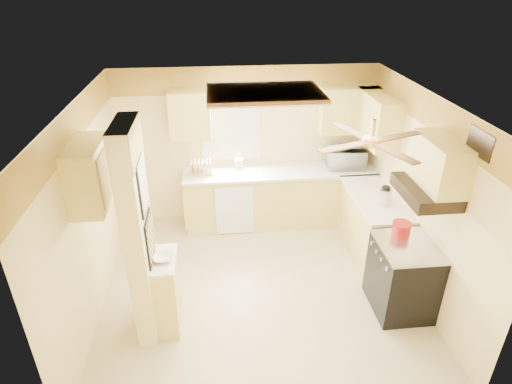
{
  "coord_description": "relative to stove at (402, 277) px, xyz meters",
  "views": [
    {
      "loc": [
        -0.5,
        -4.43,
        3.76
      ],
      "look_at": [
        -0.01,
        0.35,
        1.24
      ],
      "focal_mm": 30.0,
      "sensor_mm": 36.0,
      "label": 1
    }
  ],
  "objects": [
    {
      "name": "floor",
      "position": [
        -1.67,
        0.55,
        -0.46
      ],
      "size": [
        4.0,
        4.0,
        0.0
      ],
      "primitive_type": "plane",
      "color": "tan",
      "rests_on": "ground"
    },
    {
      "name": "ceiling",
      "position": [
        -1.67,
        0.55,
        2.04
      ],
      "size": [
        4.0,
        4.0,
        0.0
      ],
      "primitive_type": "plane",
      "rotation": [
        3.14,
        0.0,
        0.0
      ],
      "color": "white",
      "rests_on": "wall_back"
    },
    {
      "name": "wall_back",
      "position": [
        -1.67,
        2.45,
        0.79
      ],
      "size": [
        4.0,
        0.0,
        4.0
      ],
      "primitive_type": "plane",
      "rotation": [
        1.57,
        0.0,
        0.0
      ],
      "color": "beige",
      "rests_on": "floor"
    },
    {
      "name": "wall_front",
      "position": [
        -1.67,
        -1.35,
        0.79
      ],
      "size": [
        4.0,
        0.0,
        4.0
      ],
      "primitive_type": "plane",
      "rotation": [
        -1.57,
        0.0,
        0.0
      ],
      "color": "beige",
      "rests_on": "floor"
    },
    {
      "name": "wall_left",
      "position": [
        -3.67,
        0.55,
        0.79
      ],
      "size": [
        0.0,
        3.8,
        3.8
      ],
      "primitive_type": "plane",
      "rotation": [
        1.57,
        0.0,
        1.57
      ],
      "color": "beige",
      "rests_on": "floor"
    },
    {
      "name": "wall_right",
      "position": [
        0.33,
        0.55,
        0.79
      ],
      "size": [
        0.0,
        3.8,
        3.8
      ],
      "primitive_type": "plane",
      "rotation": [
        1.57,
        0.0,
        -1.57
      ],
      "color": "beige",
      "rests_on": "floor"
    },
    {
      "name": "wallpaper_border",
      "position": [
        -1.67,
        2.43,
        1.84
      ],
      "size": [
        4.0,
        0.02,
        0.4
      ],
      "primitive_type": "cube",
      "color": "gold",
      "rests_on": "wall_back"
    },
    {
      "name": "partition_column",
      "position": [
        -3.02,
        0.0,
        0.79
      ],
      "size": [
        0.2,
        0.7,
        2.5
      ],
      "primitive_type": "cube",
      "color": "beige",
      "rests_on": "floor"
    },
    {
      "name": "partition_ledge",
      "position": [
        -2.8,
        0.0,
        -0.01
      ],
      "size": [
        0.25,
        0.55,
        0.9
      ],
      "primitive_type": "cube",
      "color": "#E6D266",
      "rests_on": "floor"
    },
    {
      "name": "ledge_top",
      "position": [
        -2.8,
        0.0,
        0.46
      ],
      "size": [
        0.28,
        0.58,
        0.04
      ],
      "primitive_type": "cube",
      "color": "white",
      "rests_on": "partition_ledge"
    },
    {
      "name": "lower_cabinets_back",
      "position": [
        -1.17,
        2.15,
        -0.01
      ],
      "size": [
        3.0,
        0.6,
        0.9
      ],
      "primitive_type": "cube",
      "color": "#E6D266",
      "rests_on": "floor"
    },
    {
      "name": "lower_cabinets_right",
      "position": [
        0.03,
        1.15,
        -0.01
      ],
      "size": [
        0.6,
        1.4,
        0.9
      ],
      "primitive_type": "cube",
      "color": "#E6D266",
      "rests_on": "floor"
    },
    {
      "name": "countertop_back",
      "position": [
        -1.17,
        2.14,
        0.46
      ],
      "size": [
        3.04,
        0.64,
        0.04
      ],
      "primitive_type": "cube",
      "color": "white",
      "rests_on": "lower_cabinets_back"
    },
    {
      "name": "countertop_right",
      "position": [
        0.02,
        1.15,
        0.46
      ],
      "size": [
        0.64,
        1.44,
        0.04
      ],
      "primitive_type": "cube",
      "color": "white",
      "rests_on": "lower_cabinets_right"
    },
    {
      "name": "dishwasher_panel",
      "position": [
        -1.92,
        1.84,
        -0.03
      ],
      "size": [
        0.58,
        0.02,
        0.8
      ],
      "primitive_type": "cube",
      "color": "white",
      "rests_on": "lower_cabinets_back"
    },
    {
      "name": "window",
      "position": [
        -1.92,
        2.44,
        1.09
      ],
      "size": [
        0.92,
        0.02,
        1.02
      ],
      "color": "white",
      "rests_on": "wall_back"
    },
    {
      "name": "upper_cab_back_left",
      "position": [
        -2.52,
        2.27,
        1.39
      ],
      "size": [
        0.6,
        0.35,
        0.7
      ],
      "primitive_type": "cube",
      "color": "#E6D266",
      "rests_on": "wall_back"
    },
    {
      "name": "upper_cab_back_right",
      "position": [
        -0.12,
        2.27,
        1.39
      ],
      "size": [
        0.9,
        0.35,
        0.7
      ],
      "primitive_type": "cube",
      "color": "#E6D266",
      "rests_on": "wall_back"
    },
    {
      "name": "upper_cab_right",
      "position": [
        0.16,
        1.8,
        1.39
      ],
      "size": [
        0.35,
        1.0,
        0.7
      ],
      "primitive_type": "cube",
      "color": "#E6D266",
      "rests_on": "wall_right"
    },
    {
      "name": "upper_cab_left_wall",
      "position": [
        -3.49,
        0.3,
        1.39
      ],
      "size": [
        0.35,
        0.75,
        0.7
      ],
      "primitive_type": "cube",
      "color": "#E6D266",
      "rests_on": "wall_left"
    },
    {
      "name": "upper_cab_over_stove",
      "position": [
        0.16,
        0.0,
        1.49
      ],
      "size": [
        0.35,
        0.76,
        0.52
      ],
      "primitive_type": "cube",
      "color": "#E6D266",
      "rests_on": "wall_right"
    },
    {
      "name": "stove",
      "position": [
        0.0,
        0.0,
        0.0
      ],
      "size": [
        0.68,
        0.77,
        0.92
      ],
      "color": "black",
      "rests_on": "floor"
    },
    {
      "name": "range_hood",
      "position": [
        0.07,
        0.0,
        1.16
      ],
      "size": [
        0.5,
        0.76,
        0.14
      ],
      "primitive_type": "cube",
      "color": "black",
      "rests_on": "upper_cab_over_stove"
    },
    {
      "name": "poster_menu",
      "position": [
        -2.91,
        0.0,
        1.39
      ],
      "size": [
        0.02,
        0.42,
        0.57
      ],
      "color": "black",
      "rests_on": "partition_column"
    },
    {
      "name": "poster_nashville",
      "position": [
        -2.91,
        0.0,
        0.74
      ],
      "size": [
        0.02,
        0.42,
        0.57
      ],
      "color": "black",
      "rests_on": "partition_column"
    },
    {
      "name": "ceiling_light_panel",
      "position": [
        -1.57,
        1.05,
        2.0
      ],
      "size": [
        1.35,
        0.95,
        0.06
      ],
      "color": "brown",
      "rests_on": "ceiling"
    },
    {
      "name": "ceiling_fan",
      "position": [
        -0.67,
        -0.15,
        1.83
      ],
      "size": [
        1.15,
        1.15,
        0.26
      ],
      "color": "gold",
      "rests_on": "ceiling"
    },
    {
      "name": "vent_grate",
      "position": [
        0.31,
        -0.35,
        1.84
      ],
      "size": [
        0.02,
        0.4,
        0.25
      ],
      "primitive_type": "cube",
      "color": "black",
      "rests_on": "wall_right"
    },
    {
      "name": "microwave",
      "position": [
        -0.12,
        2.17,
        0.64
      ],
      "size": [
        0.6,
        0.43,
        0.32
      ],
      "primitive_type": "imported",
      "rotation": [
        0.0,
        0.0,
        3.07
      ],
      "color": "white",
      "rests_on": "countertop_back"
    },
    {
      "name": "bowl",
      "position": [
        -2.79,
        -0.02,
        0.51
      ],
      "size": [
        0.24,
        0.24,
        0.05
      ],
      "primitive_type": "imported",
      "rotation": [
        0.0,
        0.0,
        0.1
      ],
      "color": "white",
      "rests_on": "ledge_top"
    },
    {
      "name": "dutch_oven",
      "position": [
        0.01,
        0.25,
        0.53
      ],
      "size": [
        0.23,
        0.23,
        0.15
      ],
      "color": "#A31310",
      "rests_on": "stove"
    },
    {
      "name": "kettle",
      "position": [
        0.05,
        0.93,
        0.6
      ],
      "size": [
        0.17,
        0.17,
        0.26
      ],
      "color": "silver",
      "rests_on": "countertop_right"
    },
    {
      "name": "dish_rack",
      "position": [
        -2.41,
        2.17,
        0.55
      ],
      "size": [
        0.35,
        0.27,
        0.2
      ],
      "color": "#D8AE7D",
      "rests_on": "countertop_back"
    },
    {
      "name": "utensil_crock",
      "position": [
        -1.81,
        2.29,
        0.56
      ],
      "size": [
        0.13,
        0.13,
        0.25
      ],
      "color": "white",
      "rests_on": "countertop_back"
    }
  ]
}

